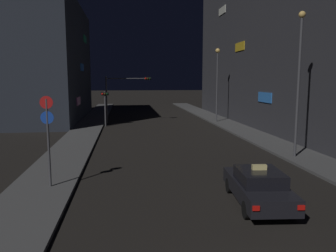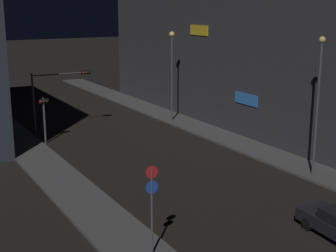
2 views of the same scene
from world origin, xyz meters
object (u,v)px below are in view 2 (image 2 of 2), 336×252
(street_lamp_near_block, at_px, (318,95))
(sign_pole_left, at_px, (152,202))
(traffic_light_overhead, at_px, (57,88))
(traffic_light_left_kerb, at_px, (44,111))
(street_lamp_far_block, at_px, (172,61))

(street_lamp_near_block, bearing_deg, sign_pole_left, -163.63)
(sign_pole_left, bearing_deg, traffic_light_overhead, 81.89)
(traffic_light_overhead, distance_m, traffic_light_left_kerb, 3.77)
(street_lamp_far_block, bearing_deg, traffic_light_left_kerb, -173.15)
(traffic_light_overhead, distance_m, sign_pole_left, 23.49)
(traffic_light_overhead, xyz_separation_m, sign_pole_left, (-3.31, -23.22, -1.28))
(sign_pole_left, bearing_deg, traffic_light_left_kerb, 86.33)
(street_lamp_far_block, bearing_deg, sign_pole_left, -122.26)
(traffic_light_left_kerb, relative_size, street_lamp_far_block, 0.45)
(traffic_light_left_kerb, distance_m, street_lamp_far_block, 12.88)
(sign_pole_left, height_order, street_lamp_far_block, street_lamp_far_block)
(traffic_light_left_kerb, bearing_deg, street_lamp_near_block, -52.48)
(traffic_light_left_kerb, bearing_deg, traffic_light_overhead, 55.81)
(street_lamp_far_block, bearing_deg, street_lamp_near_block, -89.92)
(traffic_light_overhead, xyz_separation_m, street_lamp_near_block, (10.45, -19.18, 1.46))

